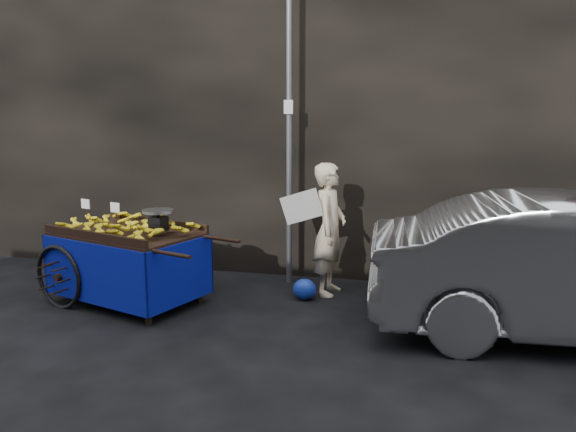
# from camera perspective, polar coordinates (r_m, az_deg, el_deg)

# --- Properties ---
(ground) EXTENTS (80.00, 80.00, 0.00)m
(ground) POSITION_cam_1_polar(r_m,az_deg,el_deg) (6.79, -4.92, -9.57)
(ground) COLOR black
(ground) RESTS_ON ground
(building_wall) EXTENTS (13.50, 2.00, 5.00)m
(building_wall) POSITION_cam_1_polar(r_m,az_deg,el_deg) (8.82, 2.70, 11.54)
(building_wall) COLOR black
(building_wall) RESTS_ON ground
(street_pole) EXTENTS (0.12, 0.10, 4.00)m
(street_pole) POSITION_cam_1_polar(r_m,az_deg,el_deg) (7.57, 0.13, 8.04)
(street_pole) COLOR slate
(street_pole) RESTS_ON ground
(banana_cart) EXTENTS (2.58, 1.74, 1.29)m
(banana_cart) POSITION_cam_1_polar(r_m,az_deg,el_deg) (7.17, -16.30, -2.26)
(banana_cart) COLOR black
(banana_cart) RESTS_ON ground
(vendor) EXTENTS (0.88, 0.66, 1.70)m
(vendor) POSITION_cam_1_polar(r_m,az_deg,el_deg) (7.21, 4.24, -1.34)
(vendor) COLOR beige
(vendor) RESTS_ON ground
(plastic_bag) EXTENTS (0.30, 0.24, 0.27)m
(plastic_bag) POSITION_cam_1_polar(r_m,az_deg,el_deg) (7.11, 1.70, -7.46)
(plastic_bag) COLOR #1833B4
(plastic_bag) RESTS_ON ground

